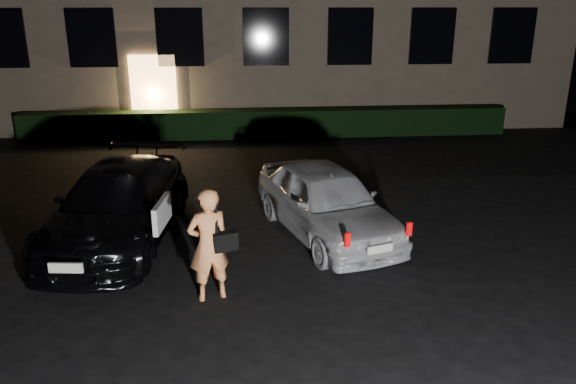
{
  "coord_description": "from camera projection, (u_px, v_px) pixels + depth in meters",
  "views": [
    {
      "loc": [
        -0.84,
        -6.78,
        4.0
      ],
      "look_at": [
        -0.09,
        2.0,
        1.02
      ],
      "focal_mm": 35.0,
      "sensor_mm": 36.0,
      "label": 1
    }
  ],
  "objects": [
    {
      "name": "ground",
      "position": [
        307.0,
        308.0,
        7.75
      ],
      "size": [
        80.0,
        80.0,
        0.0
      ],
      "primitive_type": "plane",
      "color": "black",
      "rests_on": "ground"
    },
    {
      "name": "man",
      "position": [
        209.0,
        245.0,
        7.76
      ],
      "size": [
        0.76,
        0.57,
        1.65
      ],
      "rotation": [
        0.0,
        0.0,
        3.47
      ],
      "color": "#FF9A58",
      "rests_on": "ground"
    },
    {
      "name": "sedan",
      "position": [
        119.0,
        204.0,
        9.83
      ],
      "size": [
        2.31,
        4.68,
        1.3
      ],
      "rotation": [
        0.0,
        0.0,
        -0.11
      ],
      "color": "black",
      "rests_on": "ground"
    },
    {
      "name": "hedge",
      "position": [
        268.0,
        123.0,
        17.52
      ],
      "size": [
        15.0,
        0.7,
        0.85
      ],
      "primitive_type": "cube",
      "color": "black",
      "rests_on": "ground"
    },
    {
      "name": "hatch",
      "position": [
        326.0,
        201.0,
        10.01
      ],
      "size": [
        2.59,
        4.06,
        1.29
      ],
      "rotation": [
        0.0,
        0.0,
        0.31
      ],
      "color": "silver",
      "rests_on": "ground"
    }
  ]
}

